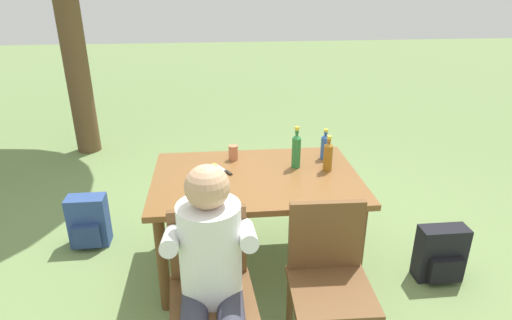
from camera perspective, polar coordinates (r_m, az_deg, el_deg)
ground_plane at (r=3.32m, az=0.00°, el=-13.59°), size 24.00×24.00×0.00m
dining_table at (r=2.98m, az=0.00°, el=-3.75°), size 1.41×0.97×0.73m
chair_near_left at (r=2.39m, az=-6.02°, el=-15.78°), size 0.47×0.47×0.87m
chair_near_right at (r=2.46m, az=9.65°, el=-14.67°), size 0.45×0.45×0.87m
person_in_white_shirt at (r=2.20m, az=-6.03°, el=-14.17°), size 0.47×0.61×1.18m
bottle_olive at (r=2.55m, az=-5.46°, el=-3.64°), size 0.06×0.06×0.26m
bottle_green at (r=3.04m, az=5.38°, el=1.34°), size 0.06×0.06×0.31m
bottle_blue at (r=3.23m, az=9.17°, el=1.87°), size 0.06×0.06×0.23m
bottle_amber at (r=3.03m, az=9.57°, el=0.57°), size 0.06×0.06×0.26m
cup_white at (r=2.86m, az=-6.12°, el=-2.06°), size 0.08×0.08×0.09m
cup_terracotta at (r=3.19m, az=-3.04°, el=0.98°), size 0.07×0.07×0.11m
table_knife at (r=3.03m, az=-4.30°, el=-1.33°), size 0.14×0.22×0.01m
backpack_by_near_side at (r=3.34m, az=23.38°, el=-11.49°), size 0.33×0.20×0.40m
backpack_by_far_side at (r=3.67m, az=-21.39°, el=-7.71°), size 0.30×0.22×0.42m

